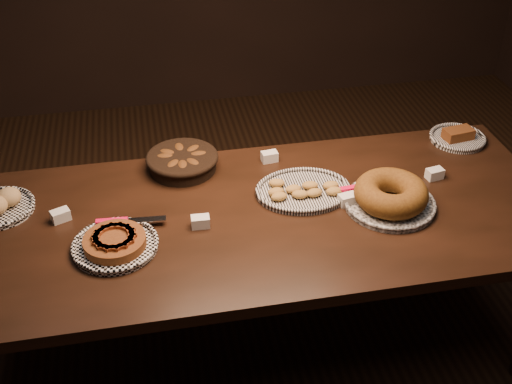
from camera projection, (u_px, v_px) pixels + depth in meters
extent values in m
plane|color=black|center=(260.00, 343.00, 2.95)|extent=(5.00, 5.00, 0.00)
cube|color=black|center=(261.00, 218.00, 2.54)|extent=(2.40, 1.00, 0.05)
cylinder|color=black|center=(10.00, 262.00, 2.89)|extent=(0.08, 0.08, 0.70)
cylinder|color=black|center=(456.00, 208.00, 3.23)|extent=(0.08, 0.08, 0.70)
torus|color=white|center=(115.00, 244.00, 2.34)|extent=(0.32, 0.32, 0.02)
cylinder|color=#512710|center=(115.00, 242.00, 2.33)|extent=(0.29, 0.29, 0.04)
cube|color=#59250F|center=(130.00, 231.00, 2.35)|extent=(0.05, 0.08, 0.01)
cube|color=#59250F|center=(126.00, 228.00, 2.36)|extent=(0.07, 0.07, 0.01)
cube|color=#59250F|center=(119.00, 226.00, 2.37)|extent=(0.08, 0.05, 0.01)
cube|color=#59250F|center=(112.00, 226.00, 2.37)|extent=(0.08, 0.03, 0.01)
cube|color=#59250F|center=(104.00, 229.00, 2.36)|extent=(0.08, 0.06, 0.01)
cube|color=#59250F|center=(99.00, 233.00, 2.34)|extent=(0.06, 0.08, 0.01)
cube|color=#59250F|center=(96.00, 237.00, 2.31)|extent=(0.03, 0.08, 0.01)
cube|color=#59250F|center=(97.00, 242.00, 2.29)|extent=(0.05, 0.08, 0.01)
cube|color=#59250F|center=(102.00, 246.00, 2.28)|extent=(0.07, 0.07, 0.01)
cube|color=#59250F|center=(108.00, 247.00, 2.27)|extent=(0.08, 0.05, 0.01)
cube|color=#59250F|center=(116.00, 247.00, 2.27)|extent=(0.08, 0.03, 0.01)
cube|color=#59250F|center=(124.00, 245.00, 2.28)|extent=(0.08, 0.06, 0.01)
cube|color=#59250F|center=(129.00, 240.00, 2.30)|extent=(0.06, 0.08, 0.01)
cube|color=#59250F|center=(131.00, 236.00, 2.32)|extent=(0.03, 0.08, 0.01)
cube|color=#FB0C44|center=(112.00, 221.00, 2.43)|extent=(0.12, 0.03, 0.02)
cube|color=silver|center=(146.00, 220.00, 2.45)|extent=(0.15, 0.04, 0.00)
torus|color=black|center=(303.00, 189.00, 2.63)|extent=(0.32, 0.32, 0.02)
ellipsoid|color=olive|center=(279.00, 197.00, 2.57)|extent=(0.07, 0.05, 0.03)
ellipsoid|color=olive|center=(300.00, 194.00, 2.58)|extent=(0.07, 0.05, 0.03)
ellipsoid|color=olive|center=(314.00, 193.00, 2.59)|extent=(0.07, 0.05, 0.03)
ellipsoid|color=olive|center=(334.00, 191.00, 2.60)|extent=(0.07, 0.05, 0.03)
ellipsoid|color=olive|center=(276.00, 192.00, 2.60)|extent=(0.07, 0.05, 0.03)
ellipsoid|color=olive|center=(293.00, 189.00, 2.61)|extent=(0.07, 0.05, 0.03)
ellipsoid|color=olive|center=(310.00, 185.00, 2.63)|extent=(0.07, 0.05, 0.03)
ellipsoid|color=olive|center=(331.00, 185.00, 2.64)|extent=(0.07, 0.05, 0.03)
ellipsoid|color=olive|center=(277.00, 183.00, 2.65)|extent=(0.08, 0.06, 0.03)
torus|color=black|center=(390.00, 202.00, 2.55)|extent=(0.37, 0.37, 0.02)
torus|color=brown|center=(391.00, 193.00, 2.53)|extent=(0.37, 0.37, 0.10)
cube|color=#FB0C44|center=(347.00, 189.00, 2.61)|extent=(0.12, 0.03, 0.02)
cube|color=silver|center=(376.00, 185.00, 2.64)|extent=(0.15, 0.04, 0.00)
cylinder|color=black|center=(182.00, 162.00, 2.77)|extent=(0.33, 0.33, 0.07)
torus|color=black|center=(182.00, 157.00, 2.75)|extent=(0.31, 0.31, 0.02)
ellipsoid|color=#33150A|center=(199.00, 156.00, 2.77)|extent=(0.09, 0.05, 0.04)
ellipsoid|color=#33150A|center=(193.00, 151.00, 2.80)|extent=(0.10, 0.10, 0.04)
ellipsoid|color=#33150A|center=(179.00, 150.00, 2.81)|extent=(0.06, 0.10, 0.04)
ellipsoid|color=#33150A|center=(168.00, 154.00, 2.78)|extent=(0.11, 0.10, 0.04)
ellipsoid|color=#33150A|center=(165.00, 158.00, 2.75)|extent=(0.10, 0.06, 0.04)
ellipsoid|color=#33150A|center=(173.00, 166.00, 2.70)|extent=(0.10, 0.11, 0.04)
ellipsoid|color=#33150A|center=(183.00, 167.00, 2.70)|extent=(0.06, 0.10, 0.04)
ellipsoid|color=#33150A|center=(193.00, 164.00, 2.71)|extent=(0.09, 0.11, 0.04)
ellipsoid|color=olive|center=(9.00, 197.00, 2.53)|extent=(0.09, 0.09, 0.08)
torus|color=black|center=(458.00, 137.00, 2.98)|extent=(0.26, 0.26, 0.02)
cube|color=#512710|center=(458.00, 134.00, 2.97)|extent=(0.14, 0.10, 0.05)
cube|color=white|center=(200.00, 222.00, 2.44)|extent=(0.07, 0.05, 0.04)
cube|color=white|center=(269.00, 157.00, 2.83)|extent=(0.07, 0.05, 0.04)
cube|color=white|center=(348.00, 200.00, 2.56)|extent=(0.08, 0.06, 0.04)
cube|color=white|center=(61.00, 215.00, 2.48)|extent=(0.08, 0.07, 0.04)
cube|color=white|center=(435.00, 174.00, 2.72)|extent=(0.08, 0.06, 0.04)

